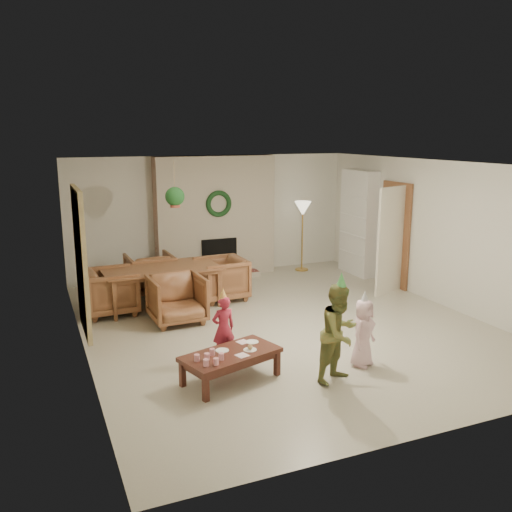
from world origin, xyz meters
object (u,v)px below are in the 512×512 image
dining_table (162,287)px  child_pink (363,333)px  dining_chair_near (177,299)px  child_red (223,329)px  dining_chair_far (150,274)px  dining_chair_right (221,279)px  coffee_table_top (231,355)px  dining_chair_left (111,291)px  child_plaid (340,333)px

dining_table → child_pink: 3.86m
dining_chair_near → child_red: size_ratio=0.96×
dining_chair_far → dining_chair_right: same height
coffee_table_top → child_pink: (1.73, -0.23, 0.11)m
dining_chair_right → coffee_table_top: bearing=-19.2°
dining_chair_right → coffee_table_top: dining_chair_right is taller
dining_chair_left → dining_chair_near: bearing=-135.0°
dining_table → coffee_table_top: (0.09, -3.17, -0.01)m
child_red → coffee_table_top: bearing=72.9°
child_pink → dining_table: bearing=87.7°
dining_table → dining_chair_left: 0.87m
child_plaid → coffee_table_top: bearing=135.5°
coffee_table_top → child_red: size_ratio=1.34×
dining_chair_left → child_red: bearing=-158.8°
child_plaid → child_red: bearing=112.0°
dining_chair_left → coffee_table_top: (0.96, -3.14, -0.05)m
coffee_table_top → child_pink: size_ratio=1.33×
child_plaid → child_pink: bearing=3.9°
dining_chair_left → coffee_table_top: bearing=-165.0°
dining_chair_right → child_pink: child_pink is taller
child_plaid → child_pink: size_ratio=1.36×
coffee_table_top → child_pink: child_pink is taller
dining_chair_far → child_plaid: bearing=104.4°
dining_chair_far → dining_chair_left: bearing=45.0°
child_pink → dining_chair_far: bearing=83.0°
dining_chair_far → child_pink: size_ratio=0.95×
dining_table → dining_chair_near: size_ratio=2.34×
coffee_table_top → child_plaid: (1.22, -0.49, 0.27)m
dining_chair_right → dining_chair_near: bearing=-51.3°
child_red → child_pink: size_ratio=0.99×
child_plaid → dining_chair_right: bearing=70.8°
dining_chair_near → dining_chair_far: (-0.06, 1.74, 0.00)m
dining_chair_near → dining_chair_left: size_ratio=1.00×
dining_chair_left → child_pink: bearing=-143.5°
dining_table → child_plaid: size_ratio=1.63×
dining_chair_near → child_plaid: 3.08m
dining_chair_near → coffee_table_top: bearing=-90.5°
child_red → dining_chair_left: bearing=-72.3°
dining_chair_left → dining_chair_right: size_ratio=1.00×
child_red → dining_chair_near: bearing=-89.3°
dining_chair_near → dining_chair_far: same height
coffee_table_top → dining_chair_right: bearing=55.7°
child_pink → dining_chair_near: bearing=94.8°
dining_chair_left → child_red: size_ratio=0.96×
child_red → child_plaid: child_plaid is taller
dining_chair_left → child_plaid: (2.17, -3.63, 0.22)m
dining_chair_right → child_plaid: 3.71m
dining_chair_far → dining_chair_near: bearing=90.0°
dining_table → dining_chair_near: dining_chair_near is taller
dining_chair_right → child_red: 2.74m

